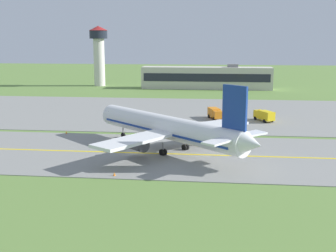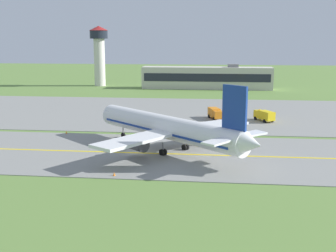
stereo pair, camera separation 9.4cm
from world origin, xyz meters
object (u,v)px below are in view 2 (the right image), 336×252
object	(u,v)px
service_truck_fuel	(215,113)
control_tower	(99,50)
service_truck_baggage	(264,115)
airplane_lead	(169,128)

from	to	relation	value
service_truck_fuel	control_tower	distance (m)	85.44
service_truck_baggage	airplane_lead	bearing A→B (deg)	-123.30
service_truck_baggage	service_truck_fuel	distance (m)	11.65
airplane_lead	service_truck_baggage	xyz separation A→B (m)	(19.45, 29.60, -2.60)
service_truck_fuel	control_tower	size ratio (longest dim) A/B	0.26
service_truck_fuel	control_tower	xyz separation A→B (m)	(-47.36, 69.90, 13.09)
airplane_lead	service_truck_baggage	bearing A→B (deg)	56.70
service_truck_fuel	service_truck_baggage	bearing A→B (deg)	-8.48
service_truck_baggage	service_truck_fuel	world-z (taller)	same
service_truck_fuel	control_tower	bearing A→B (deg)	124.12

